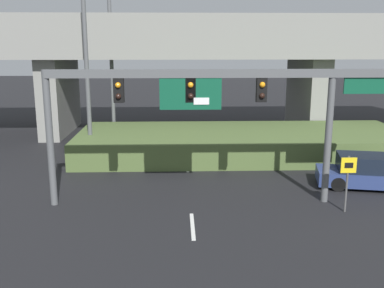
# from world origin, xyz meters

# --- Properties ---
(lane_markings) EXTENTS (0.14, 26.25, 0.01)m
(lane_markings) POSITION_xyz_m (0.00, 13.57, 0.00)
(lane_markings) COLOR silver
(lane_markings) RESTS_ON ground
(signal_gantry) EXTENTS (14.22, 0.44, 5.43)m
(signal_gantry) POSITION_xyz_m (0.97, 11.98, 4.39)
(signal_gantry) COLOR #515456
(signal_gantry) RESTS_ON ground
(speed_limit_sign) EXTENTS (0.60, 0.11, 2.25)m
(speed_limit_sign) POSITION_xyz_m (5.97, 10.77, 1.47)
(speed_limit_sign) COLOR #4C4C4C
(speed_limit_sign) RESTS_ON ground
(highway_light_pole_far) EXTENTS (0.70, 0.36, 13.57)m
(highway_light_pole_far) POSITION_xyz_m (-4.65, 23.51, 7.16)
(highway_light_pole_far) COLOR #515456
(highway_light_pole_far) RESTS_ON ground
(overpass_bridge) EXTENTS (41.88, 8.50, 8.13)m
(overpass_bridge) POSITION_xyz_m (0.00, 26.70, 5.85)
(overpass_bridge) COLOR gray
(overpass_bridge) RESTS_ON ground
(grass_embankment) EXTENTS (18.76, 6.73, 1.38)m
(grass_embankment) POSITION_xyz_m (3.21, 19.88, 0.69)
(grass_embankment) COLOR #4C6033
(grass_embankment) RESTS_ON ground
(parked_sedan_near_right) EXTENTS (4.69, 2.67, 1.50)m
(parked_sedan_near_right) POSITION_xyz_m (8.01, 13.74, 0.69)
(parked_sedan_near_right) COLOR navy
(parked_sedan_near_right) RESTS_ON ground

